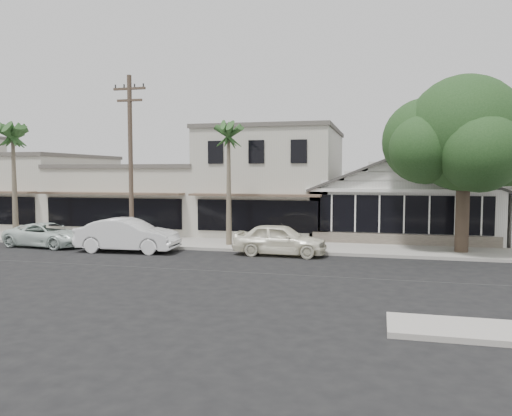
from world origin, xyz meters
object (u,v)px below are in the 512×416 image
(car_2, at_px, (47,235))
(utility_pole, at_px, (131,156))
(car_1, at_px, (128,235))
(shade_tree, at_px, (462,137))
(car_0, at_px, (280,239))

(car_2, bearing_deg, utility_pole, -70.99)
(utility_pole, distance_m, car_1, 4.29)
(utility_pole, distance_m, shade_tree, 16.63)
(car_0, relative_size, car_2, 0.98)
(car_0, distance_m, shade_tree, 9.97)
(car_0, distance_m, car_2, 12.57)
(car_0, relative_size, shade_tree, 0.52)
(shade_tree, bearing_deg, car_0, -163.69)
(car_1, relative_size, car_2, 1.11)
(car_1, bearing_deg, car_0, -87.43)
(utility_pole, xyz_separation_m, car_1, (0.60, -1.56, -3.96))
(car_1, xyz_separation_m, shade_tree, (15.93, 3.26, 4.78))
(utility_pole, relative_size, shade_tree, 1.06)
(utility_pole, height_order, car_1, utility_pole)
(utility_pole, relative_size, car_2, 1.98)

